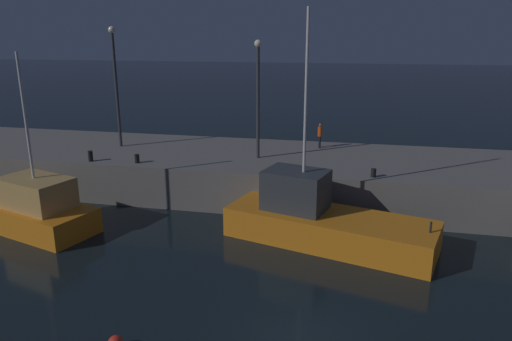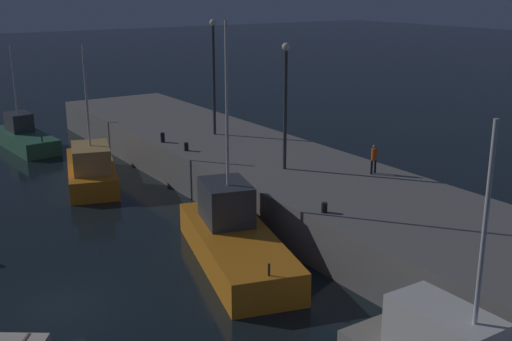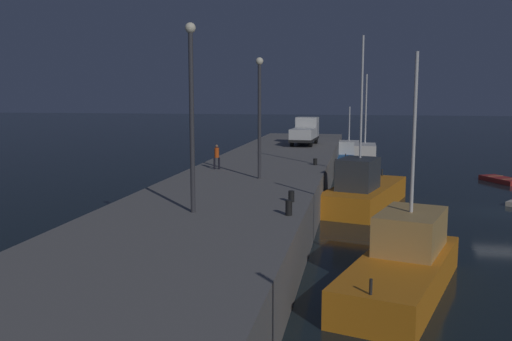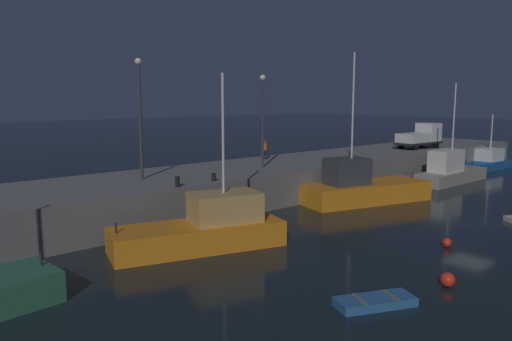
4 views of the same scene
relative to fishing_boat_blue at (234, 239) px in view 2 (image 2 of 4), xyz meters
name	(u,v)px [view 2 (image 2 of 4)]	position (x,y,z in m)	size (l,w,h in m)	color
ground_plane	(59,307)	(-0.01, -8.28, -1.10)	(320.00, 320.00, 0.00)	black
pier_quay	(348,208)	(-0.01, 6.98, 0.13)	(65.49, 8.94, 2.45)	slate
fishing_boat_blue	(234,239)	(0.00, 0.00, 0.00)	(10.48, 5.85, 10.95)	orange
fishing_boat_white	(91,169)	(-15.35, -1.41, -0.05)	(9.34, 5.34, 9.00)	orange
fishing_boat_orange	(24,137)	(-27.77, -2.49, -0.24)	(8.50, 3.37, 7.97)	#2D6647
lamp_post_west	(214,68)	(-14.24, 7.18, 5.93)	(0.44, 0.44, 7.82)	#38383D
lamp_post_east	(285,96)	(-4.48, 6.10, 5.52)	(0.44, 0.44, 7.03)	#38383D
dockworker	(374,157)	(-0.99, 9.59, 2.28)	(0.34, 0.43, 1.63)	black
bollard_west	(186,147)	(-11.21, 3.38, 1.61)	(0.28, 0.28, 0.52)	black
bollard_central	(324,208)	(2.39, 3.36, 1.58)	(0.28, 0.28, 0.46)	black
bollard_east	(163,137)	(-14.09, 3.13, 1.67)	(0.28, 0.28, 0.64)	black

